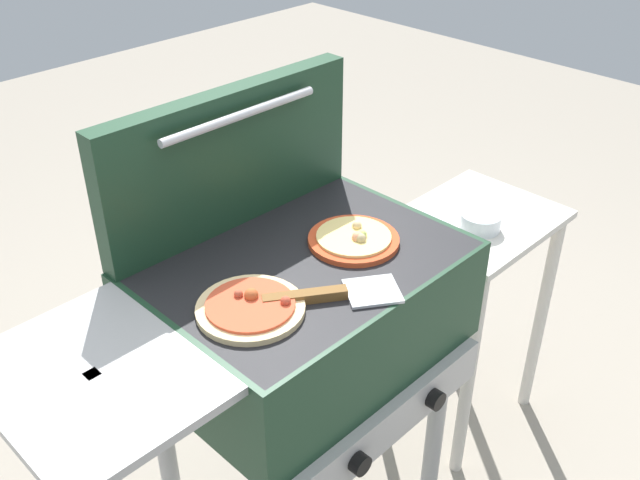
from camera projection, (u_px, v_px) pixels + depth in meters
name	position (u px, v px, depth m)	size (l,w,h in m)	color
grill	(300.00, 317.00, 1.53)	(0.96, 0.53, 0.90)	#193823
grill_lid_open	(231.00, 158.00, 1.51)	(0.63, 0.08, 0.30)	#193823
pizza_pepperoni	(251.00, 307.00, 1.31)	(0.20, 0.20, 0.04)	beige
pizza_cheese	(354.00, 239.00, 1.50)	(0.19, 0.19, 0.03)	#C64723
spatula	(333.00, 294.00, 1.34)	(0.25, 0.19, 0.02)	#B7BABF
prep_table	(469.00, 277.00, 2.06)	(0.44, 0.36, 0.72)	beige
topping_bowl_near	(480.00, 222.00, 1.89)	(0.11, 0.11, 0.04)	silver
topping_bowl_far	(431.00, 228.00, 1.86)	(0.09, 0.09, 0.04)	silver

